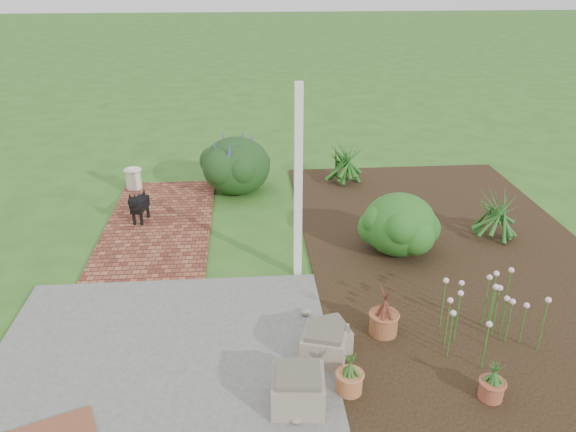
{
  "coord_description": "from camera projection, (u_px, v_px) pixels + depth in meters",
  "views": [
    {
      "loc": [
        -0.32,
        -6.24,
        3.76
      ],
      "look_at": [
        0.2,
        0.4,
        0.7
      ],
      "focal_mm": 35.0,
      "sensor_mm": 36.0,
      "label": 1
    }
  ],
  "objects": [
    {
      "name": "ground",
      "position": [
        275.0,
        279.0,
        7.25
      ],
      "size": [
        80.0,
        80.0,
        0.0
      ],
      "primitive_type": "plane",
      "color": "#2F5A1C",
      "rests_on": "ground"
    },
    {
      "name": "concrete_patio",
      "position": [
        160.0,
        373.0,
        5.57
      ],
      "size": [
        3.5,
        3.5,
        0.04
      ],
      "primitive_type": "cube",
      "color": "#5E5E5C",
      "rests_on": "ground"
    },
    {
      "name": "brick_path",
      "position": [
        159.0,
        224.0,
        8.7
      ],
      "size": [
        1.6,
        3.5,
        0.04
      ],
      "primitive_type": "cube",
      "color": "#5E281D",
      "rests_on": "ground"
    },
    {
      "name": "garden_bed",
      "position": [
        451.0,
        252.0,
        7.87
      ],
      "size": [
        4.0,
        7.0,
        0.03
      ],
      "primitive_type": "cube",
      "color": "black",
      "rests_on": "ground"
    },
    {
      "name": "veranda_post",
      "position": [
        298.0,
        185.0,
        6.84
      ],
      "size": [
        0.1,
        0.1,
        2.5
      ],
      "primitive_type": "cube",
      "color": "white",
      "rests_on": "ground"
    },
    {
      "name": "stone_trough_near",
      "position": [
        298.0,
        391.0,
        5.09
      ],
      "size": [
        0.51,
        0.51,
        0.32
      ],
      "primitive_type": "cube",
      "rotation": [
        0.0,
        0.0,
        -0.09
      ],
      "color": "gray",
      "rests_on": "concrete_patio"
    },
    {
      "name": "stone_trough_mid",
      "position": [
        329.0,
        337.0,
        5.85
      ],
      "size": [
        0.47,
        0.47,
        0.26
      ],
      "primitive_type": "cube",
      "rotation": [
        0.0,
        0.0,
        0.24
      ],
      "color": "#736D56",
      "rests_on": "concrete_patio"
    },
    {
      "name": "stone_trough_far",
      "position": [
        324.0,
        345.0,
        5.7
      ],
      "size": [
        0.55,
        0.55,
        0.29
      ],
      "primitive_type": "cube",
      "rotation": [
        0.0,
        0.0,
        -0.3
      ],
      "color": "gray",
      "rests_on": "concrete_patio"
    },
    {
      "name": "black_dog",
      "position": [
        139.0,
        205.0,
        8.58
      ],
      "size": [
        0.25,
        0.57,
        0.5
      ],
      "rotation": [
        0.0,
        0.0,
        -0.21
      ],
      "color": "black",
      "rests_on": "brick_path"
    },
    {
      "name": "cream_ceramic_urn",
      "position": [
        134.0,
        179.0,
        9.92
      ],
      "size": [
        0.33,
        0.33,
        0.35
      ],
      "primitive_type": "cylinder",
      "rotation": [
        0.0,
        0.0,
        0.28
      ],
      "color": "#EFE3C4",
      "rests_on": "brick_path"
    },
    {
      "name": "evergreen_shrub",
      "position": [
        399.0,
        223.0,
        7.7
      ],
      "size": [
        1.27,
        1.27,
        0.86
      ],
      "primitive_type": "ellipsoid",
      "rotation": [
        0.0,
        0.0,
        0.29
      ],
      "color": "#1D3D12",
      "rests_on": "garden_bed"
    },
    {
      "name": "agapanthus_clump_back",
      "position": [
        496.0,
        211.0,
        8.13
      ],
      "size": [
        1.0,
        1.0,
        0.81
      ],
      "primitive_type": null,
      "rotation": [
        0.0,
        0.0,
        0.12
      ],
      "color": "#113711",
      "rests_on": "garden_bed"
    },
    {
      "name": "agapanthus_clump_front",
      "position": [
        345.0,
        160.0,
        10.11
      ],
      "size": [
        1.16,
        1.16,
        0.87
      ],
      "primitive_type": null,
      "rotation": [
        0.0,
        0.0,
        -0.21
      ],
      "color": "#14380D",
      "rests_on": "garden_bed"
    },
    {
      "name": "pink_flower_patch",
      "position": [
        493.0,
        319.0,
        5.77
      ],
      "size": [
        1.35,
        1.35,
        0.72
      ],
      "primitive_type": null,
      "rotation": [
        0.0,
        0.0,
        0.24
      ],
      "color": "#113D0F",
      "rests_on": "garden_bed"
    },
    {
      "name": "terracotta_pot_bronze",
      "position": [
        384.0,
        323.0,
        6.1
      ],
      "size": [
        0.36,
        0.36,
        0.25
      ],
      "primitive_type": "cylinder",
      "rotation": [
        0.0,
        0.0,
        -0.2
      ],
      "color": "#985933",
      "rests_on": "garden_bed"
    },
    {
      "name": "terracotta_pot_small_left",
      "position": [
        491.0,
        389.0,
        5.2
      ],
      "size": [
        0.26,
        0.26,
        0.19
      ],
      "primitive_type": "cylinder",
      "rotation": [
        0.0,
        0.0,
        0.19
      ],
      "color": "#9C4B35",
      "rests_on": "garden_bed"
    },
    {
      "name": "terracotta_pot_small_right",
      "position": [
        349.0,
        382.0,
        5.28
      ],
      "size": [
        0.27,
        0.27,
        0.21
      ],
      "primitive_type": "cylinder",
      "rotation": [
        0.0,
        0.0,
        -0.11
      ],
      "color": "#B7693E",
      "rests_on": "garden_bed"
    },
    {
      "name": "purple_flowering_bush",
      "position": [
        236.0,
        164.0,
        9.77
      ],
      "size": [
        1.53,
        1.53,
        1.01
      ],
      "primitive_type": "ellipsoid",
      "rotation": [
        0.0,
        0.0,
        0.36
      ],
      "color": "black",
      "rests_on": "ground"
    }
  ]
}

